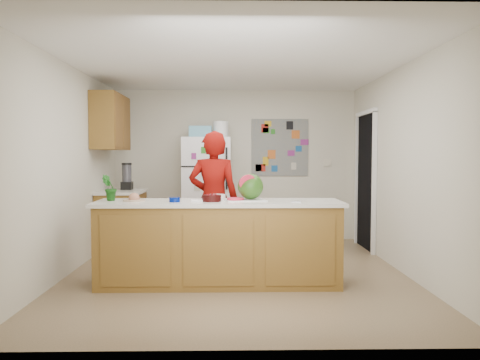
{
  "coord_description": "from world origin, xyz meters",
  "views": [
    {
      "loc": [
        -0.07,
        -5.58,
        1.42
      ],
      "look_at": [
        0.04,
        0.2,
        1.11
      ],
      "focal_mm": 35.0,
      "sensor_mm": 36.0,
      "label": 1
    }
  ],
  "objects_px": {
    "person": "(214,200)",
    "watermelon": "(251,187)",
    "refrigerator": "(207,191)",
    "cherry_bowl": "(211,198)"
  },
  "relations": [
    {
      "from": "refrigerator",
      "to": "watermelon",
      "type": "height_order",
      "value": "refrigerator"
    },
    {
      "from": "refrigerator",
      "to": "cherry_bowl",
      "type": "xyz_separation_m",
      "value": [
        0.17,
        -2.42,
        0.11
      ]
    },
    {
      "from": "refrigerator",
      "to": "watermelon",
      "type": "distance_m",
      "value": 2.4
    },
    {
      "from": "person",
      "to": "watermelon",
      "type": "distance_m",
      "value": 0.83
    },
    {
      "from": "cherry_bowl",
      "to": "person",
      "type": "bearing_deg",
      "value": 90.46
    },
    {
      "from": "refrigerator",
      "to": "cherry_bowl",
      "type": "bearing_deg",
      "value": -85.94
    },
    {
      "from": "watermelon",
      "to": "cherry_bowl",
      "type": "relative_size",
      "value": 1.37
    },
    {
      "from": "watermelon",
      "to": "cherry_bowl",
      "type": "xyz_separation_m",
      "value": [
        -0.43,
        -0.11,
        -0.12
      ]
    },
    {
      "from": "person",
      "to": "watermelon",
      "type": "height_order",
      "value": "person"
    },
    {
      "from": "person",
      "to": "refrigerator",
      "type": "bearing_deg",
      "value": -79.62
    }
  ]
}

